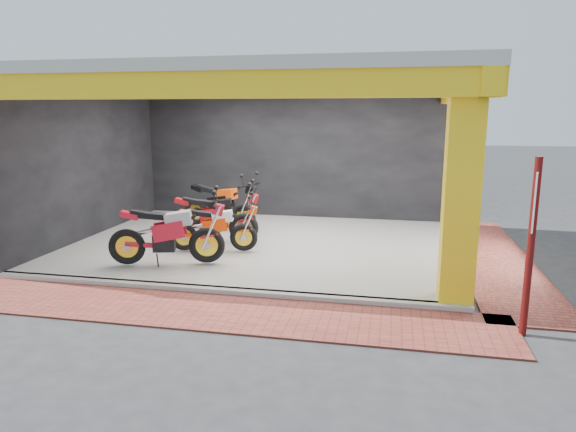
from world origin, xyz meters
TOP-DOWN VIEW (x-y plane):
  - ground at (0.00, 0.00)m, footprint 80.00×80.00m
  - showroom_floor at (0.00, 2.00)m, footprint 8.00×6.00m
  - showroom_ceiling at (0.00, 2.00)m, footprint 8.40×6.40m
  - back_wall at (0.00, 5.10)m, footprint 8.20×0.20m
  - left_wall at (-4.10, 2.00)m, footprint 0.20×6.20m
  - corner_column at (3.75, -0.75)m, footprint 0.50×0.50m
  - header_beam_front at (0.00, -1.00)m, footprint 8.40×0.30m
  - header_beam_right at (4.00, 2.00)m, footprint 0.30×6.40m
  - floor_kerb at (0.00, -1.02)m, footprint 8.00×0.20m
  - paver_front at (0.00, -1.80)m, footprint 9.00×1.40m
  - paver_right at (4.80, 2.00)m, footprint 1.40×7.00m
  - signpost at (4.52, -1.71)m, footprint 0.11×0.32m
  - moto_hero at (-0.17, 1.16)m, footprint 1.98×1.01m
  - moto_row_a at (-0.60, 0.21)m, footprint 2.40×1.42m
  - moto_row_b at (-0.36, 1.83)m, footprint 2.26×1.14m
  - moto_row_c at (-0.66, 2.85)m, footprint 2.39×1.52m

SIDE VIEW (x-z plane):
  - ground at x=0.00m, z-range 0.00..0.00m
  - paver_front at x=0.00m, z-range 0.00..0.03m
  - paver_right at x=4.80m, z-range 0.00..0.03m
  - showroom_floor at x=0.00m, z-range 0.00..0.10m
  - floor_kerb at x=0.00m, z-range 0.00..0.10m
  - moto_hero at x=-0.17m, z-range 0.10..1.25m
  - moto_row_b at x=-0.36m, z-range 0.10..1.42m
  - moto_row_c at x=-0.66m, z-range 0.10..1.47m
  - moto_row_a at x=-0.60m, z-range 0.10..1.48m
  - signpost at x=4.52m, z-range 0.11..2.47m
  - back_wall at x=0.00m, z-range 0.00..3.50m
  - left_wall at x=-4.10m, z-range 0.00..3.50m
  - corner_column at x=3.75m, z-range 0.00..3.50m
  - header_beam_front at x=0.00m, z-range 3.10..3.50m
  - header_beam_right at x=4.00m, z-range 3.10..3.50m
  - showroom_ceiling at x=0.00m, z-range 3.50..3.70m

